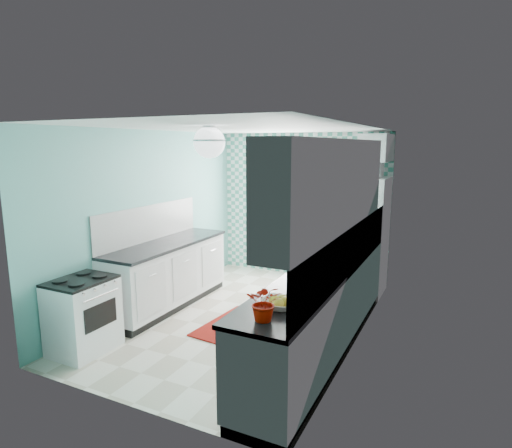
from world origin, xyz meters
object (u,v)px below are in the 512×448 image
at_px(fruit_bowl, 279,304).
at_px(potted_plant, 265,302).
at_px(sink, 346,251).
at_px(fridge, 360,235).
at_px(ceiling_light, 209,142).
at_px(microwave, 363,166).
at_px(stove, 83,314).

xyz_separation_m(fruit_bowl, potted_plant, (0.00, -0.29, 0.11)).
height_order(sink, fruit_bowl, sink).
bearing_deg(fridge, fruit_bowl, -92.35).
bearing_deg(ceiling_light, microwave, 66.66).
height_order(ceiling_light, microwave, ceiling_light).
xyz_separation_m(potted_plant, microwave, (-0.09, 3.72, 0.88)).
bearing_deg(microwave, potted_plant, 90.32).
distance_m(fridge, microwave, 1.07).
bearing_deg(ceiling_light, fruit_bowl, -35.51).
xyz_separation_m(ceiling_light, fridge, (1.11, 2.57, -1.42)).
bearing_deg(microwave, stove, 54.56).
bearing_deg(fridge, sink, -89.34).
relative_size(ceiling_light, sink, 0.64).
relative_size(potted_plant, microwave, 0.52).
distance_m(ceiling_light, fridge, 3.14).
height_order(fridge, microwave, microwave).
distance_m(sink, microwave, 1.59).
distance_m(stove, microwave, 4.37).
bearing_deg(microwave, fruit_bowl, 90.44).
height_order(ceiling_light, sink, ceiling_light).
xyz_separation_m(sink, fruit_bowl, (-0.00, -2.24, 0.05)).
bearing_deg(fruit_bowl, ceiling_light, 144.49).
distance_m(stove, sink, 3.29).
bearing_deg(fruit_bowl, stove, 178.72).
bearing_deg(potted_plant, fruit_bowl, 90.00).
distance_m(ceiling_light, potted_plant, 2.07).
xyz_separation_m(stove, microwave, (2.31, 3.38, 1.54)).
bearing_deg(ceiling_light, potted_plant, -43.75).
height_order(fridge, sink, fridge).
bearing_deg(stove, sink, 41.81).
xyz_separation_m(stove, fruit_bowl, (2.40, -0.05, 0.55)).
xyz_separation_m(stove, sink, (2.40, 2.19, 0.50)).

